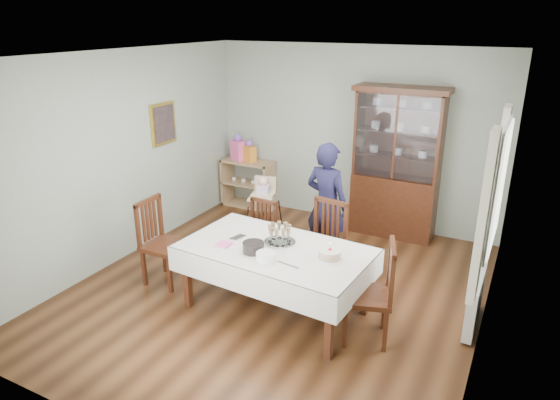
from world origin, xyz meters
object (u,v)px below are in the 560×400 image
Objects in this scene: gift_bag_pink at (238,148)px; gift_bag_orange at (249,152)px; woman at (327,205)px; high_chair at (264,216)px; chair_far_right at (321,262)px; chair_end_left at (165,258)px; chair_end_right at (368,311)px; champagne_tray at (280,237)px; chair_far_left at (257,250)px; china_cabinet at (397,161)px; sideboard at (248,183)px; birthday_cake at (330,255)px; dining_table at (275,279)px.

gift_bag_pink is 1.20× the size of gift_bag_orange.
high_chair is at bearing -2.37° from woman.
woman is 1.69× the size of high_chair.
chair_far_right and chair_end_left have the same top height.
champagne_tray is at bearing -116.40° from chair_end_right.
chair_far_left is 1.06m from woman.
chair_end_right reaches higher than chair_far_left.
woman is at bearing -26.30° from high_chair.
china_cabinet is 2.07× the size of chair_end_right.
china_cabinet is 3.48m from chair_end_left.
gift_bag_pink reaches higher than champagne_tray.
sideboard is 2.43× the size of gift_bag_orange.
chair_far_left is at bearing -171.61° from chair_far_right.
chair_end_right is 4.20m from gift_bag_pink.
birthday_cake is (1.62, -1.53, 0.43)m from high_chair.
chair_end_right is at bearing -42.05° from sideboard.
high_chair is (0.92, -1.11, -0.02)m from sideboard.
birthday_cake reaches higher than sideboard.
chair_end_left is 3.90× the size of birthday_cake.
woman reaches higher than gift_bag_pink.
chair_far_right reaches higher than chair_far_left.
dining_table is 6.02× the size of champagne_tray.
chair_far_left is 0.94× the size of high_chair.
chair_end_left is 2.85m from gift_bag_pink.
chair_far_right is 1.09× the size of high_chair.
chair_far_left is 2.04× the size of gift_bag_pink.
high_chair is at bearing 136.57° from birthday_cake.
sideboard is at bearing 146.17° from chair_far_right.
birthday_cake is (2.54, -2.64, 0.41)m from sideboard.
china_cabinet reaches higher than chair_end_left.
gift_bag_orange is (-1.87, 2.52, 0.14)m from champagne_tray.
chair_end_right is 2.84× the size of gift_bag_orange.
gift_bag_orange is at bearing 0.00° from gift_bag_pink.
woman is 1.42m from birthday_cake.
dining_table is at bearing -84.09° from champagne_tray.
woman is (0.04, 1.32, 0.43)m from dining_table.
high_chair is at bearing -50.20° from sideboard.
high_chair is 3.59× the size of birthday_cake.
sideboard is at bearing -149.97° from chair_end_right.
woman is at bearing 113.58° from birthday_cake.
high_chair is at bearing 154.31° from chair_far_right.
sideboard is 2.61× the size of champagne_tray.
dining_table is 0.97m from chair_far_left.
woman reaches higher than champagne_tray.
china_cabinet is at bearing -38.47° from chair_end_left.
dining_table is at bearing -54.58° from gift_bag_orange.
gift_bag_orange reaches higher than chair_end_right.
chair_end_right is 3.92× the size of birthday_cake.
chair_end_left is at bearing -107.53° from chair_end_right.
woman is at bearing 88.07° from dining_table.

